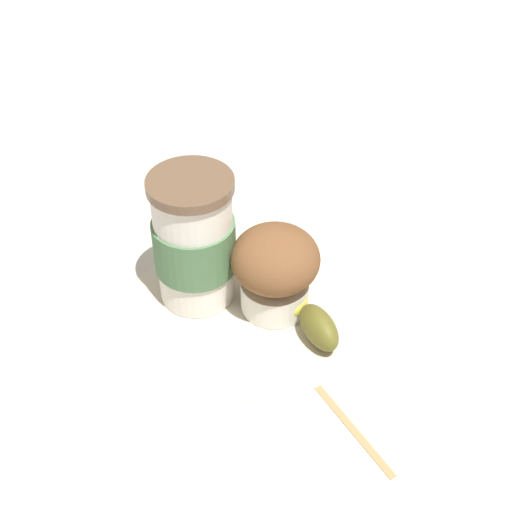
{
  "coord_description": "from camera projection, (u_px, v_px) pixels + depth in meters",
  "views": [
    {
      "loc": [
        -0.3,
        -0.44,
        0.52
      ],
      "look_at": [
        0.0,
        0.0,
        0.05
      ],
      "focal_mm": 50.0,
      "sensor_mm": 36.0,
      "label": 1
    }
  ],
  "objects": [
    {
      "name": "coffee_cup",
      "position": [
        194.0,
        241.0,
        0.7
      ],
      "size": [
        0.08,
        0.08,
        0.14
      ],
      "color": "silver",
      "rests_on": "paper_napkin"
    },
    {
      "name": "paper_napkin",
      "position": [
        256.0,
        294.0,
        0.75
      ],
      "size": [
        0.29,
        0.29,
        0.0
      ],
      "primitive_type": "cube",
      "rotation": [
        0.0,
        0.0,
        0.29
      ],
      "color": "beige",
      "rests_on": "ground_plane"
    },
    {
      "name": "banana",
      "position": [
        297.0,
        289.0,
        0.73
      ],
      "size": [
        0.09,
        0.17,
        0.04
      ],
      "color": "#D6CC4C",
      "rests_on": "paper_napkin"
    },
    {
      "name": "ground_plane",
      "position": [
        256.0,
        295.0,
        0.75
      ],
      "size": [
        3.0,
        3.0,
        0.0
      ],
      "primitive_type": "plane",
      "color": "beige"
    },
    {
      "name": "wooden_stirrer",
      "position": [
        353.0,
        430.0,
        0.62
      ],
      "size": [
        0.01,
        0.11,
        0.0
      ],
      "primitive_type": "cube",
      "rotation": [
        0.0,
        0.0,
        1.51
      ],
      "color": "tan",
      "rests_on": "ground_plane"
    },
    {
      "name": "muffin",
      "position": [
        275.0,
        268.0,
        0.7
      ],
      "size": [
        0.09,
        0.09,
        0.1
      ],
      "color": "white",
      "rests_on": "paper_napkin"
    }
  ]
}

